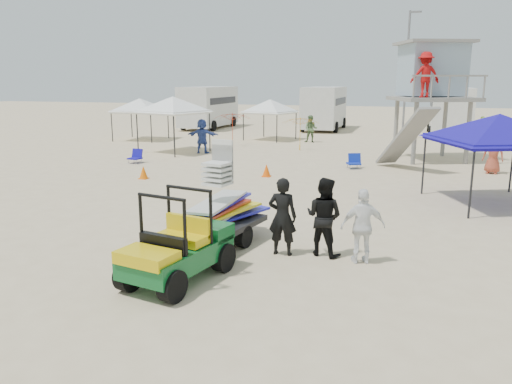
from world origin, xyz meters
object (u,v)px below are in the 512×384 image
(canopy_blue, at_px, (500,119))
(surf_trailer, at_px, (222,208))
(utility_cart, at_px, (175,241))
(man_left, at_px, (282,217))
(lifeguard_tower, at_px, (432,74))

(canopy_blue, bearing_deg, surf_trailer, -136.84)
(utility_cart, relative_size, canopy_blue, 0.57)
(surf_trailer, bearing_deg, man_left, -11.18)
(utility_cart, relative_size, lifeguard_tower, 0.45)
(man_left, relative_size, canopy_blue, 0.40)
(utility_cart, xyz_separation_m, man_left, (1.52, 2.03, 0.06))
(utility_cart, relative_size, surf_trailer, 0.93)
(canopy_blue, bearing_deg, lifeguard_tower, 101.41)
(surf_trailer, distance_m, canopy_blue, 9.05)
(surf_trailer, relative_size, lifeguard_tower, 0.48)
(utility_cart, bearing_deg, canopy_blue, 52.37)
(surf_trailer, height_order, lifeguard_tower, lifeguard_tower)
(canopy_blue, bearing_deg, utility_cart, -127.63)
(surf_trailer, distance_m, lifeguard_tower, 15.88)
(utility_cart, distance_m, surf_trailer, 2.33)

